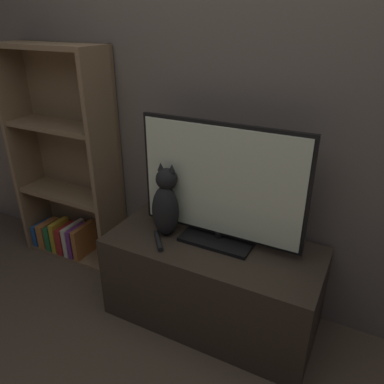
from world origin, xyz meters
The scene contains 5 objects.
wall_back centered at (0.00, 1.22, 1.30)m, with size 4.80×0.05×2.60m.
tv_stand centered at (0.00, 0.91, 0.26)m, with size 1.18×0.53×0.51m.
tv centered at (0.01, 0.97, 0.83)m, with size 0.91×0.24×0.66m.
cat centered at (-0.28, 0.89, 0.70)m, with size 0.16×0.27×0.42m.
bookshelf centered at (-1.19, 1.09, 0.65)m, with size 0.76×0.28×1.49m.
Camera 1 is at (0.69, -0.66, 1.64)m, focal length 35.00 mm.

